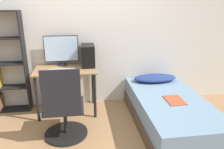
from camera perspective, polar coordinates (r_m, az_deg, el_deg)
ground_plane at (r=2.90m, az=-7.00°, el=-18.87°), size 14.00×14.00×0.00m
wall_back at (r=3.72m, az=-8.32°, el=10.62°), size 8.00×0.05×2.50m
desk at (r=3.55m, az=-11.87°, el=-0.38°), size 0.96×0.62×0.75m
office_chair at (r=2.96m, az=-12.37°, el=-9.69°), size 0.59×0.59×1.02m
bed at (r=3.35m, az=14.65°, el=-9.34°), size 0.97×1.89×0.44m
pillow at (r=3.83m, az=11.15°, el=-0.90°), size 0.73×0.36×0.11m
magazine at (r=3.18m, az=16.05°, el=-6.47°), size 0.24×0.32×0.01m
monitor at (r=3.65m, az=-13.10°, el=6.32°), size 0.55×0.18×0.49m
keyboard at (r=3.39m, az=-13.00°, el=1.05°), size 0.39×0.13×0.02m
pc_tower at (r=3.56m, az=-6.31°, el=4.97°), size 0.21×0.36×0.35m
mouse at (r=3.38m, az=-8.82°, el=1.24°), size 0.06×0.09×0.02m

